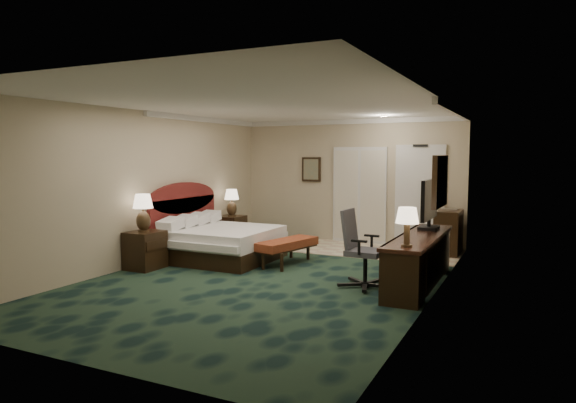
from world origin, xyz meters
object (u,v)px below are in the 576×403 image
at_px(lamp_near, 143,213).
at_px(lamp_far, 232,203).
at_px(tv, 429,204).
at_px(nightstand_near, 145,250).
at_px(bed_bench, 287,252).
at_px(desk, 419,260).
at_px(desk_chair, 365,249).
at_px(minibar, 448,232).
at_px(bed, 221,244).
at_px(nightstand_far, 232,230).

height_order(lamp_near, lamp_far, lamp_near).
bearing_deg(tv, lamp_near, -159.61).
distance_m(nightstand_near, bed_bench, 2.43).
height_order(lamp_far, desk, lamp_far).
relative_size(nightstand_near, bed_bench, 0.49).
bearing_deg(lamp_far, desk_chair, -31.73).
bearing_deg(minibar, bed, -147.31).
bearing_deg(nightstand_far, lamp_near, -89.90).
bearing_deg(nightstand_near, desk_chair, 6.76).
xyz_separation_m(desk_chair, minibar, (0.71, 3.12, -0.14)).
bearing_deg(minibar, bed_bench, -137.79).
relative_size(lamp_near, bed_bench, 0.49).
distance_m(bed, nightstand_far, 1.77).
relative_size(nightstand_far, bed_bench, 0.46).
distance_m(nightstand_near, nightstand_far, 2.79).
bearing_deg(nightstand_near, tv, 19.50).
bearing_deg(bed_bench, desk, 2.39).
distance_m(lamp_near, desk_chair, 3.79).
distance_m(nightstand_far, desk_chair, 4.43).
bearing_deg(bed, nightstand_near, -122.48).
height_order(bed_bench, desk_chair, desk_chair).
bearing_deg(desk_chair, bed, 168.39).
bearing_deg(tv, bed, -173.35).
xyz_separation_m(tv, minibar, (0.02, 1.99, -0.72)).
height_order(nightstand_far, desk, desk).
xyz_separation_m(nightstand_near, lamp_far, (0.02, 2.74, 0.57)).
relative_size(lamp_near, desk_chair, 0.56).
xyz_separation_m(lamp_near, desk_chair, (3.75, 0.45, -0.39)).
height_order(bed, nightstand_near, nightstand_near).
height_order(bed_bench, minibar, minibar).
xyz_separation_m(nightstand_far, bed_bench, (2.03, -1.43, -0.08)).
bearing_deg(desk_chair, tv, 60.95).
xyz_separation_m(desk, tv, (0.01, 0.68, 0.77)).
distance_m(bed, minibar, 4.38).
bearing_deg(minibar, lamp_near, -141.31).
bearing_deg(minibar, desk_chair, -102.85).
relative_size(lamp_far, desk_chair, 0.52).
distance_m(bed, desk_chair, 3.08).
bearing_deg(lamp_near, desk_chair, 6.91).
xyz_separation_m(nightstand_far, lamp_near, (0.00, -2.80, 0.66)).
height_order(nightstand_near, desk_chair, desk_chair).
relative_size(tv, minibar, 1.19).
bearing_deg(tv, nightstand_near, -159.69).
relative_size(lamp_far, bed_bench, 0.45).
relative_size(bed, bed_bench, 1.44).
bearing_deg(lamp_near, nightstand_far, 90.10).
bearing_deg(nightstand_near, desk, 11.32).
bearing_deg(lamp_far, nightstand_near, -90.49).
bearing_deg(desk, nightstand_far, 156.79).
bearing_deg(lamp_far, lamp_near, -90.71).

